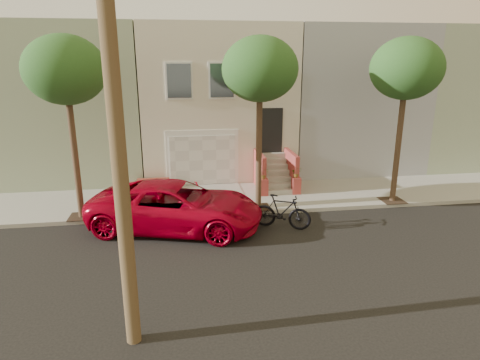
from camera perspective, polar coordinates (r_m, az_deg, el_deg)
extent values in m
plane|color=black|center=(12.36, 1.33, -10.89)|extent=(90.00, 90.00, 0.00)
cube|color=#9C9A8E|center=(17.21, -1.68, -2.54)|extent=(40.00, 3.70, 0.15)
cube|color=#BEB8A3|center=(22.19, -3.59, 11.19)|extent=(7.00, 8.00, 7.00)
cube|color=gray|center=(22.65, -21.28, 10.24)|extent=(6.50, 8.00, 7.00)
cube|color=gray|center=(23.75, 13.31, 11.14)|extent=(6.50, 8.00, 7.00)
cube|color=gray|center=(26.82, 26.56, 10.44)|extent=(6.50, 8.00, 7.00)
cube|color=silver|center=(18.56, -5.16, 3.07)|extent=(3.20, 0.12, 2.50)
cube|color=silver|center=(18.53, -5.14, 2.73)|extent=(2.90, 0.06, 2.20)
cube|color=#9C9A8E|center=(17.11, -4.67, -2.41)|extent=(3.20, 3.70, 0.02)
cube|color=#974029|center=(18.53, -11.82, -0.54)|extent=(1.40, 0.45, 0.44)
cube|color=black|center=(18.71, 4.34, 6.80)|extent=(1.00, 0.06, 2.00)
cube|color=#3F4751|center=(18.01, -8.37, 13.35)|extent=(1.00, 0.06, 1.40)
cube|color=silver|center=(18.03, -8.37, 13.35)|extent=(1.15, 0.05, 1.55)
cube|color=#3F4751|center=(18.11, -2.51, 13.51)|extent=(1.00, 0.06, 1.40)
cube|color=silver|center=(18.13, -2.51, 13.52)|extent=(1.15, 0.05, 1.55)
cube|color=#3F4751|center=(18.38, 3.24, 13.55)|extent=(1.00, 0.06, 1.40)
cube|color=silver|center=(18.40, 3.23, 13.55)|extent=(1.15, 0.05, 1.55)
cube|color=#9C9A8E|center=(17.56, 5.45, -1.61)|extent=(1.20, 0.28, 0.20)
cube|color=#9C9A8E|center=(17.76, 5.26, -0.72)|extent=(1.20, 0.28, 0.20)
cube|color=#9C9A8E|center=(17.96, 5.07, 0.15)|extent=(1.20, 0.28, 0.20)
cube|color=#9C9A8E|center=(18.17, 4.88, 1.00)|extent=(1.20, 0.28, 0.20)
cube|color=#9C9A8E|center=(18.38, 4.70, 1.83)|extent=(1.20, 0.28, 0.20)
cube|color=#9C9A8E|center=(18.60, 4.52, 2.64)|extent=(1.20, 0.28, 0.20)
cube|color=#9C9A8E|center=(18.82, 4.34, 3.44)|extent=(1.20, 0.28, 0.20)
cube|color=#993632|center=(18.00, 2.72, 1.22)|extent=(0.18, 1.96, 1.60)
cube|color=#993632|center=(18.32, 7.02, 1.38)|extent=(0.18, 1.96, 1.60)
cube|color=#993632|center=(17.30, 3.26, -0.98)|extent=(0.35, 0.35, 0.70)
imported|color=#1F4D1B|center=(17.14, 3.29, 0.86)|extent=(0.40, 0.35, 0.45)
cube|color=#993632|center=(17.63, 7.72, -0.77)|extent=(0.35, 0.35, 0.70)
imported|color=#1F4D1B|center=(17.47, 7.79, 1.03)|extent=(0.41, 0.35, 0.45)
cube|color=#2D2116|center=(16.13, -20.89, -4.70)|extent=(0.90, 0.90, 0.02)
cylinder|color=#352118|center=(15.53, -21.67, 2.54)|extent=(0.22, 0.22, 4.20)
ellipsoid|color=#1F4D1B|center=(15.16, -22.91, 13.79)|extent=(2.70, 2.57, 2.29)
cube|color=#2D2116|center=(15.98, 2.51, -3.77)|extent=(0.90, 0.90, 0.02)
cylinder|color=#352118|center=(15.38, 2.61, 3.57)|extent=(0.22, 0.22, 4.20)
ellipsoid|color=#1F4D1B|center=(15.00, 2.77, 15.00)|extent=(2.70, 2.57, 2.29)
cube|color=#2D2116|center=(17.82, 20.18, -2.64)|extent=(0.90, 0.90, 0.02)
cylinder|color=#352118|center=(17.28, 20.86, 3.94)|extent=(0.22, 0.22, 4.20)
ellipsoid|color=#1F4D1B|center=(16.94, 21.93, 14.05)|extent=(2.70, 2.57, 2.29)
cylinder|color=#4F3A24|center=(7.72, -16.97, 10.73)|extent=(0.30, 0.30, 10.00)
imported|color=#A40018|center=(14.33, -8.71, -3.58)|extent=(6.37, 4.18, 1.63)
imported|color=black|center=(14.35, 5.81, -4.35)|extent=(2.05, 1.34, 1.20)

